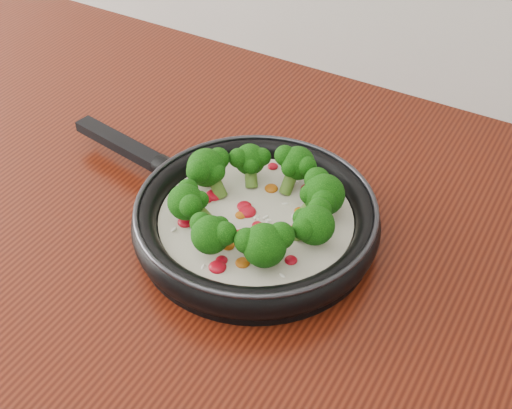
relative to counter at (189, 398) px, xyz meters
The scene contains 2 objects.
counter is the anchor object (origin of this frame).
skillet 0.50m from the counter, ahead, with size 0.48×0.34×0.09m.
Camera 1 is at (0.44, 0.56, 1.48)m, focal length 48.93 mm.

